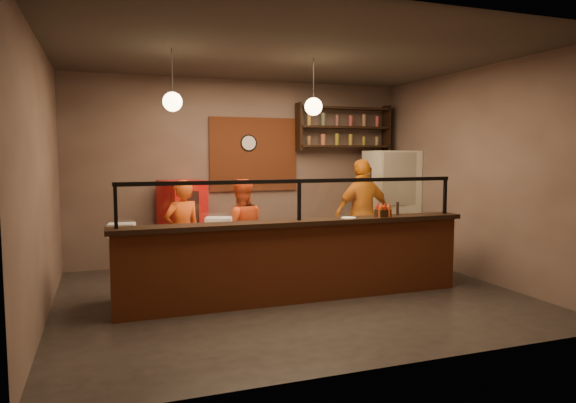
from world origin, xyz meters
name	(u,v)px	position (x,y,z in m)	size (l,w,h in m)	color
floor	(291,295)	(0.00, 0.00, 0.00)	(6.00, 6.00, 0.00)	black
ceiling	(291,53)	(0.00, 0.00, 3.20)	(6.00, 6.00, 0.00)	#39332C
wall_back	(243,171)	(0.00, 2.50, 1.60)	(6.00, 6.00, 0.00)	#6D5A4F
wall_left	(41,181)	(-3.00, 0.00, 1.60)	(5.00, 5.00, 0.00)	#6D5A4F
wall_right	(476,174)	(3.00, 0.00, 1.60)	(5.00, 5.00, 0.00)	#6D5A4F
wall_front	(391,189)	(0.00, -2.50, 1.60)	(6.00, 6.00, 0.00)	#6D5A4F
brick_patch	(254,154)	(0.20, 2.47, 1.90)	(1.60, 0.04, 1.30)	brown
service_counter	(299,263)	(0.00, -0.30, 0.50)	(4.60, 0.25, 1.00)	brown
counter_ledge	(299,222)	(0.00, -0.30, 1.03)	(4.70, 0.37, 0.06)	black
worktop_cabinet	(286,261)	(0.00, 0.20, 0.42)	(4.60, 0.75, 0.85)	gray
worktop	(286,229)	(0.00, 0.20, 0.88)	(4.60, 0.75, 0.05)	white
sneeze_guard	(299,196)	(0.00, -0.30, 1.37)	(4.50, 0.05, 0.52)	white
wall_shelving	(344,127)	(1.90, 2.32, 2.40)	(1.84, 0.28, 0.85)	black
wall_clock	(248,143)	(0.10, 2.46, 2.10)	(0.30, 0.30, 0.04)	black
pendant_left	(172,102)	(-1.50, 0.20, 2.55)	(0.24, 0.24, 0.77)	black
pendant_right	(313,106)	(0.40, 0.20, 2.55)	(0.24, 0.24, 0.77)	black
cook_left	(183,232)	(-1.28, 1.11, 0.76)	(0.56, 0.37, 1.53)	#D44C14
cook_mid	(241,230)	(-0.42, 1.06, 0.77)	(0.74, 0.58, 1.53)	red
cook_right	(363,214)	(1.74, 1.23, 0.91)	(1.07, 0.44, 1.82)	orange
fridge	(391,205)	(2.60, 1.78, 0.98)	(0.82, 0.76, 1.97)	beige
red_cooler	(183,225)	(-1.12, 2.15, 0.74)	(0.63, 0.58, 1.48)	red
pizza_dough	(263,228)	(-0.33, 0.23, 0.91)	(0.47, 0.47, 0.01)	#EEE5C9
prep_tub_a	(121,230)	(-2.15, 0.20, 0.97)	(0.27, 0.21, 0.13)	silver
prep_tub_b	(219,224)	(-0.92, 0.27, 0.98)	(0.34, 0.27, 0.17)	silver
prep_tub_c	(122,230)	(-2.15, 0.16, 0.98)	(0.31, 0.25, 0.16)	silver
rolling_pin	(189,231)	(-1.34, 0.13, 0.93)	(0.06, 0.06, 0.37)	yellow
condiment_caddy	(383,213)	(1.19, -0.35, 1.11)	(0.18, 0.14, 0.10)	black
pepper_mill	(397,209)	(1.47, -0.25, 1.15)	(0.04, 0.04, 0.18)	black
small_plate	(348,218)	(0.68, -0.35, 1.07)	(0.19, 0.19, 0.01)	white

